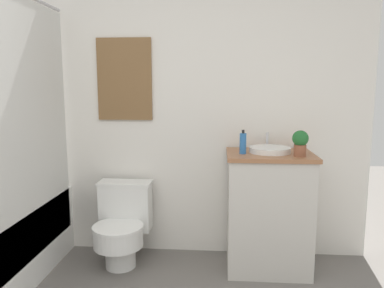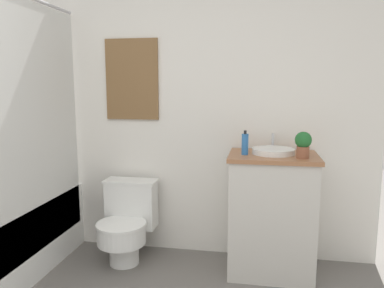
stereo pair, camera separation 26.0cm
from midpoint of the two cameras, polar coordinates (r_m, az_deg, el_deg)
The scene contains 6 objects.
wall_back at distance 3.11m, azimuth -3.34°, elevation 6.36°, with size 3.57×0.07×2.50m.
toilet at distance 3.06m, azimuth -7.48°, elevation -11.64°, with size 0.42×0.53×0.63m.
vanity at distance 2.90m, azimuth 14.58°, elevation -10.29°, with size 0.63×0.49×0.90m.
sink at distance 2.80m, azimuth 14.91°, elevation -1.07°, with size 0.31×0.34×0.13m.
soap_bottle at distance 2.72m, azimuth 10.80°, elevation -0.02°, with size 0.05×0.05×0.17m.
potted_plant at distance 2.68m, azimuth 19.27°, elevation 0.04°, with size 0.11×0.11×0.18m.
Camera 2 is at (0.85, -0.63, 1.38)m, focal length 35.00 mm.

